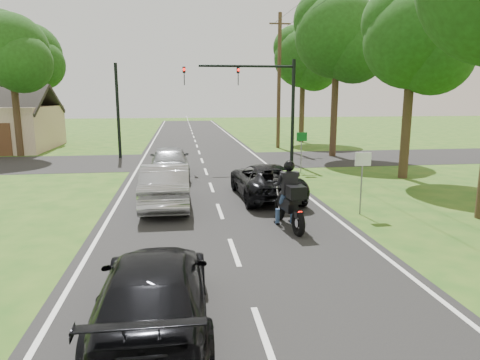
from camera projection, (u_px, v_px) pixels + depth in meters
name	position (u px, v px, depth m)	size (l,w,h in m)	color
ground	(234.00, 252.00, 11.02)	(140.00, 140.00, 0.00)	#245417
road	(208.00, 179.00, 20.74)	(8.00, 100.00, 0.01)	black
cross_road	(202.00, 161.00, 26.57)	(60.00, 7.00, 0.01)	black
motorcycle_rider	(290.00, 202.00, 12.91)	(0.72, 2.44, 2.10)	black
dark_suv	(265.00, 180.00, 16.88)	(2.23, 4.83, 1.34)	black
silver_sedan	(166.00, 185.00, 15.48)	(1.65, 4.74, 1.56)	#A0A1A5
silver_suv	(170.00, 161.00, 21.06)	(1.90, 4.72, 1.61)	gray
dark_car_behind	(154.00, 291.00, 7.32)	(1.88, 4.63, 1.34)	black
traffic_signal	(261.00, 93.00, 24.28)	(6.38, 0.44, 6.00)	black
signal_pole_far	(118.00, 111.00, 27.23)	(0.20, 0.20, 6.00)	black
utility_pole_far	(279.00, 81.00, 32.26)	(1.60, 0.28, 10.00)	#513925
sign_white	(363.00, 168.00, 14.25)	(0.55, 0.07, 2.12)	slate
sign_green	(302.00, 143.00, 22.05)	(0.55, 0.07, 2.12)	slate
tree_row_c	(420.00, 46.00, 19.69)	(4.80, 4.65, 8.76)	#332316
tree_row_d	(343.00, 40.00, 27.11)	(5.76, 5.58, 10.45)	#332316
tree_row_e	(307.00, 61.00, 36.04)	(5.28, 5.12, 9.61)	#332316
tree_left_near	(14.00, 55.00, 27.40)	(5.12, 4.96, 9.22)	#332316
tree_left_far	(33.00, 58.00, 36.71)	(5.76, 5.58, 10.14)	#332316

